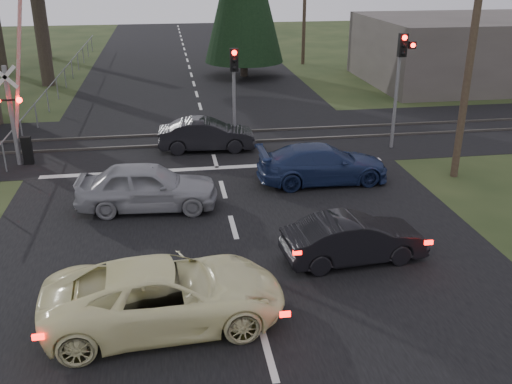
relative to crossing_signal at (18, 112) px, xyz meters
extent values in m
plane|color=#213116|center=(7.27, -9.79, -2.06)|extent=(120.00, 120.00, 0.00)
cube|color=black|center=(7.27, 0.21, -2.05)|extent=(14.00, 100.00, 0.01)
cube|color=black|center=(7.27, 2.21, -2.05)|extent=(120.00, 8.00, 0.01)
cube|color=silver|center=(7.27, -1.59, -2.05)|extent=(13.00, 0.35, 0.00)
cube|color=#59544C|center=(7.27, 1.41, -2.01)|extent=(120.00, 0.12, 0.10)
cube|color=#59544C|center=(7.27, 3.01, -2.01)|extent=(120.00, 0.12, 0.10)
cylinder|color=slate|center=(-0.23, 0.01, -0.16)|extent=(0.18, 0.18, 3.80)
cube|color=white|center=(-0.23, -0.09, 1.34)|extent=(0.88, 0.03, 0.88)
cube|color=white|center=(-0.23, -0.09, 1.34)|extent=(0.88, 0.03, 0.88)
cube|color=black|center=(-0.23, -0.07, 0.49)|extent=(0.90, 0.06, 0.06)
sphere|color=#FF0C07|center=(0.15, -0.14, 0.49)|extent=(0.22, 0.22, 0.22)
cube|color=black|center=(0.12, 0.01, -1.51)|extent=(0.35, 0.25, 1.10)
cube|color=red|center=(0.32, 0.01, 1.94)|extent=(1.16, 0.10, 5.93)
cylinder|color=slate|center=(14.77, -0.19, -0.16)|extent=(0.14, 0.14, 3.80)
cube|color=black|center=(14.77, -0.37, 2.19)|extent=(0.32, 0.24, 0.90)
sphere|color=#FF0C07|center=(14.77, -0.50, 2.49)|extent=(0.20, 0.20, 0.20)
sphere|color=black|center=(14.77, -0.50, 2.19)|extent=(0.18, 0.18, 0.18)
sphere|color=black|center=(14.77, -0.50, 1.89)|extent=(0.18, 0.18, 0.18)
cube|color=black|center=(15.15, -0.37, 2.19)|extent=(0.28, 0.22, 0.28)
sphere|color=#FF0C07|center=(15.15, -0.49, 2.19)|extent=(0.18, 0.18, 0.18)
cylinder|color=slate|center=(8.27, 1.01, -0.46)|extent=(0.14, 0.14, 3.20)
cube|color=black|center=(8.27, 0.83, 1.59)|extent=(0.32, 0.24, 0.90)
sphere|color=#FF0C07|center=(8.27, 0.70, 1.89)|extent=(0.20, 0.20, 0.20)
sphere|color=black|center=(8.27, 0.70, 1.59)|extent=(0.18, 0.18, 0.18)
sphere|color=black|center=(8.27, 0.70, 1.29)|extent=(0.18, 0.18, 0.18)
cylinder|color=#4C3D2D|center=(15.77, -3.79, 2.44)|extent=(0.26, 0.26, 9.00)
cylinder|color=#4C3D2D|center=(15.77, 20.21, 2.44)|extent=(0.26, 0.26, 9.00)
cylinder|color=#473D33|center=(-1.73, 15.21, 0.64)|extent=(0.80, 0.80, 5.40)
cylinder|color=#473D33|center=(-3.73, 26.21, 0.64)|extent=(0.80, 0.80, 5.40)
cylinder|color=#473D33|center=(10.77, 16.21, -1.06)|extent=(0.50, 0.50, 2.00)
cube|color=#59514C|center=(25.27, 12.21, -0.06)|extent=(14.00, 10.00, 4.00)
imported|color=#F1ECAD|center=(5.27, -11.30, -1.34)|extent=(5.31, 2.71, 1.43)
imported|color=black|center=(10.16, -9.23, -1.44)|extent=(3.84, 1.63, 1.23)
imported|color=gray|center=(4.77, -4.98, -1.31)|extent=(4.52, 2.11, 1.50)
imported|color=navy|center=(10.85, -3.58, -1.38)|extent=(4.66, 1.95, 1.35)
imported|color=black|center=(7.07, 0.68, -1.41)|extent=(4.01, 1.60, 1.30)
camera|label=1|loc=(5.57, -21.95, 5.37)|focal=40.00mm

